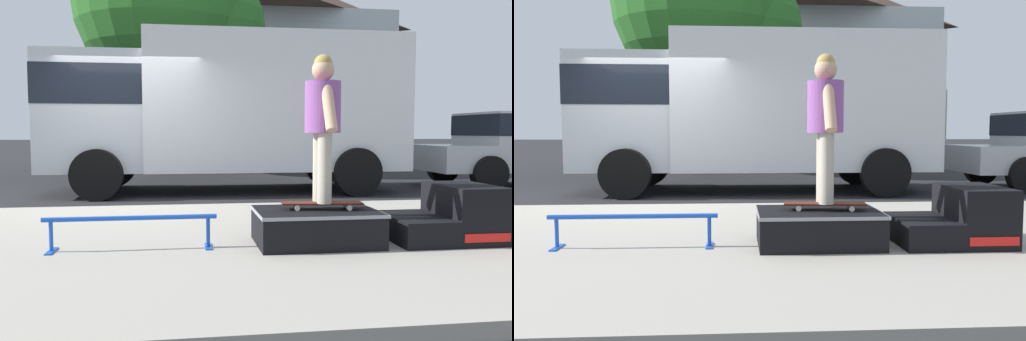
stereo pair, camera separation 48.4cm
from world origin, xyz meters
The scene contains 10 objects.
ground_plane centered at (0.00, 0.00, 0.00)m, with size 140.00×140.00×0.00m, color black.
sidewalk_slab centered at (0.00, -3.00, 0.06)m, with size 50.00×5.00×0.12m, color #A8A093.
skate_box centered at (2.20, -3.38, 0.30)m, with size 1.17×0.82×0.33m.
kicker_ramp centered at (3.57, -3.38, 0.35)m, with size 1.04×0.84×0.55m.
grind_rail centered at (0.46, -3.38, 0.36)m, with size 1.57×0.28×0.31m.
skateboard centered at (2.27, -3.35, 0.51)m, with size 0.80×0.28×0.07m.
skater_kid centered at (2.27, -3.35, 1.35)m, with size 0.34×0.73×1.41m.
box_truck centered at (1.77, 2.20, 1.70)m, with size 6.91×2.63×3.05m.
street_tree_main centered at (0.66, 6.94, 4.66)m, with size 5.44×4.94×7.28m.
house_behind centered at (4.94, 15.23, 4.24)m, with size 9.54×8.23×8.40m.
Camera 2 is at (1.44, -8.18, 1.20)m, focal length 36.00 mm.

